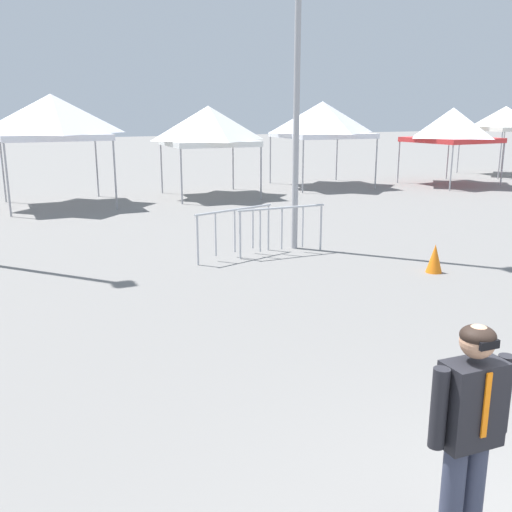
# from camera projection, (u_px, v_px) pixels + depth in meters

# --- Properties ---
(canopy_tent_behind_center) EXTENTS (3.38, 3.38, 3.64)m
(canopy_tent_behind_center) POSITION_uv_depth(u_px,v_px,m) (52.00, 117.00, 18.90)
(canopy_tent_behind_center) COLOR #9E9EA3
(canopy_tent_behind_center) RESTS_ON ground
(canopy_tent_behind_right) EXTENTS (3.21, 3.21, 3.28)m
(canopy_tent_behind_right) POSITION_uv_depth(u_px,v_px,m) (209.00, 126.00, 21.15)
(canopy_tent_behind_right) COLOR #9E9EA3
(canopy_tent_behind_right) RESTS_ON ground
(canopy_tent_left_of_center) EXTENTS (3.65, 3.65, 3.48)m
(canopy_tent_left_of_center) POSITION_uv_depth(u_px,v_px,m) (322.00, 120.00, 23.98)
(canopy_tent_left_of_center) COLOR #9E9EA3
(canopy_tent_left_of_center) RESTS_ON ground
(canopy_tent_behind_left) EXTENTS (3.40, 3.40, 3.24)m
(canopy_tent_behind_left) POSITION_uv_depth(u_px,v_px,m) (452.00, 125.00, 24.58)
(canopy_tent_behind_left) COLOR #9E9EA3
(canopy_tent_behind_left) RESTS_ON ground
(canopy_tent_center) EXTENTS (3.20, 3.20, 3.32)m
(canopy_tent_center) POSITION_uv_depth(u_px,v_px,m) (505.00, 118.00, 28.36)
(canopy_tent_center) COLOR #9E9EA3
(canopy_tent_center) RESTS_ON ground
(person_foreground) EXTENTS (0.65, 0.27, 1.78)m
(person_foreground) POSITION_uv_depth(u_px,v_px,m) (469.00, 428.00, 3.94)
(person_foreground) COLOR #33384C
(person_foreground) RESTS_ON ground
(crowd_barrier_mid_lot) EXTENTS (2.10, 0.07, 1.08)m
(crowd_barrier_mid_lot) POSITION_uv_depth(u_px,v_px,m) (282.00, 221.00, 12.79)
(crowd_barrier_mid_lot) COLOR #B7BABF
(crowd_barrier_mid_lot) RESTS_ON ground
(crowd_barrier_by_lift) EXTENTS (2.02, 0.67, 1.08)m
(crowd_barrier_by_lift) POSITION_uv_depth(u_px,v_px,m) (235.00, 223.00, 12.55)
(crowd_barrier_by_lift) COLOR #B7BABF
(crowd_barrier_by_lift) RESTS_ON ground
(traffic_cone_lot_center) EXTENTS (0.32, 0.32, 0.57)m
(traffic_cone_lot_center) POSITION_uv_depth(u_px,v_px,m) (435.00, 258.00, 11.47)
(traffic_cone_lot_center) COLOR orange
(traffic_cone_lot_center) RESTS_ON ground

